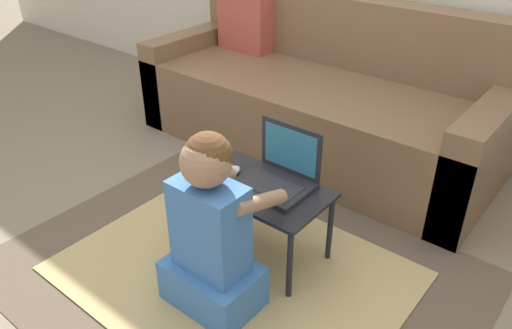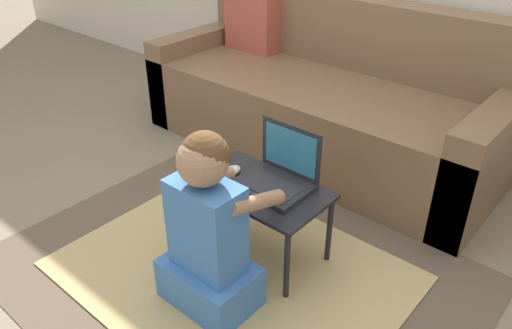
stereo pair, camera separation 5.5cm
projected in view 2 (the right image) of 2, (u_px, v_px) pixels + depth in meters
name	position (u px, v px, depth m)	size (l,w,h in m)	color
ground_plane	(220.00, 252.00, 2.23)	(16.00, 16.00, 0.00)	#7F705B
area_rug	(233.00, 271.00, 2.12)	(1.89, 1.48, 0.01)	brown
couch	(322.00, 101.00, 2.95)	(2.10, 0.85, 0.85)	brown
laptop_desk	(260.00, 195.00, 2.08)	(0.57, 0.34, 0.34)	black
laptop	(277.00, 177.00, 2.05)	(0.30, 0.24, 0.24)	#232328
computer_mouse	(230.00, 172.00, 2.13)	(0.06, 0.11, 0.03)	silver
person_seated	(208.00, 233.00, 1.81)	(0.36, 0.39, 0.74)	#3D70B2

